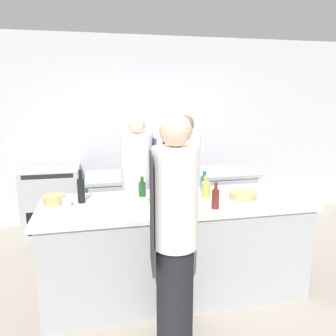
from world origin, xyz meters
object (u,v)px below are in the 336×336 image
object	(u,v)px
bottle_wine	(173,182)
chef_at_prep_near	(175,235)
bottle_olive_oil	(206,189)
bowl_prep_small	(243,195)
stockpot	(151,163)
bottle_sauce	(216,198)
bowl_ceramic_blue	(173,209)
oven_range	(53,201)
bottle_cooking_oil	(204,182)
bottle_vinegar	(81,190)
bowl_mixing_large	(55,199)
bottle_water	(142,188)
chef_at_pass_far	(184,191)
cup	(67,202)
chef_at_stove	(138,190)

from	to	relation	value
bottle_wine	chef_at_prep_near	bearing A→B (deg)	-101.92
bottle_wine	bottle_olive_oil	bearing A→B (deg)	-37.14
bowl_prep_small	stockpot	bearing A→B (deg)	116.98
bottle_sauce	bowl_ceramic_blue	xyz separation A→B (m)	(-0.40, -0.04, -0.06)
oven_range	chef_at_prep_near	bearing A→B (deg)	-64.21
chef_at_prep_near	stockpot	xyz separation A→B (m)	(0.14, 2.06, 0.14)
bottle_wine	bottle_cooking_oil	bearing A→B (deg)	6.27
bottle_olive_oil	stockpot	xyz separation A→B (m)	(-0.35, 1.28, 0.03)
bottle_vinegar	bowl_mixing_large	world-z (taller)	bottle_vinegar
chef_at_prep_near	bowl_ceramic_blue	xyz separation A→B (m)	(0.08, 0.40, 0.05)
bottle_sauce	bowl_prep_small	distance (m)	0.44
bottle_water	bowl_prep_small	xyz separation A→B (m)	(0.96, -0.27, -0.05)
bottle_sauce	bowl_ceramic_blue	bearing A→B (deg)	-174.29
chef_at_prep_near	bottle_olive_oil	distance (m)	0.93
chef_at_pass_far	bottle_vinegar	world-z (taller)	chef_at_pass_far
chef_at_prep_near	bottle_olive_oil	size ratio (longest dim) A/B	8.37
bowl_ceramic_blue	cup	world-z (taller)	cup
bottle_wine	cup	xyz separation A→B (m)	(-1.04, -0.23, -0.07)
bowl_mixing_large	bottle_water	bearing A→B (deg)	4.45
chef_at_prep_near	bottle_sauce	bearing A→B (deg)	-41.18
oven_range	bottle_cooking_oil	size ratio (longest dim) A/B	4.60
chef_at_prep_near	cup	bearing A→B (deg)	53.23
chef_at_stove	stockpot	bearing A→B (deg)	154.20
bottle_cooking_oil	bottle_water	bearing A→B (deg)	-172.36
oven_range	stockpot	distance (m)	1.52
oven_range	chef_at_stove	bearing A→B (deg)	-42.49
bottle_olive_oil	bowl_ceramic_blue	distance (m)	0.57
bottle_vinegar	bottle_sauce	distance (m)	1.25
bottle_olive_oil	bowl_prep_small	xyz separation A→B (m)	(0.35, -0.11, -0.06)
stockpot	cup	bearing A→B (deg)	-126.95
stockpot	chef_at_stove	bearing A→B (deg)	-112.66
chef_at_stove	bowl_ceramic_blue	xyz separation A→B (m)	(0.18, -1.07, 0.11)
chef_at_stove	bowl_prep_small	world-z (taller)	chef_at_stove
bowl_ceramic_blue	chef_at_prep_near	bearing A→B (deg)	-100.67
bottle_sauce	bottle_water	xyz separation A→B (m)	(-0.59, 0.50, -0.02)
oven_range	bottle_vinegar	xyz separation A→B (m)	(0.49, -1.62, 0.59)
chef_at_stove	bowl_ceramic_blue	world-z (taller)	chef_at_stove
cup	stockpot	world-z (taller)	stockpot
bottle_vinegar	bowl_prep_small	bearing A→B (deg)	-6.87
chef_at_pass_far	stockpot	bearing A→B (deg)	7.85
bottle_vinegar	bottle_wine	bearing A→B (deg)	8.44
bottle_olive_oil	bowl_mixing_large	world-z (taller)	bottle_olive_oil
chef_at_stove	bowl_ceramic_blue	bearing A→B (deg)	6.21
oven_range	chef_at_stove	xyz separation A→B (m)	(1.10, -1.01, 0.38)
bottle_water	bowl_ceramic_blue	distance (m)	0.58
oven_range	bottle_wine	distance (m)	2.13
bottle_sauce	stockpot	bearing A→B (deg)	101.65
bottle_wine	cup	size ratio (longest dim) A/B	3.46
chef_at_prep_near	bowl_mixing_large	world-z (taller)	chef_at_prep_near
bottle_olive_oil	bottle_cooking_oil	bearing A→B (deg)	74.92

